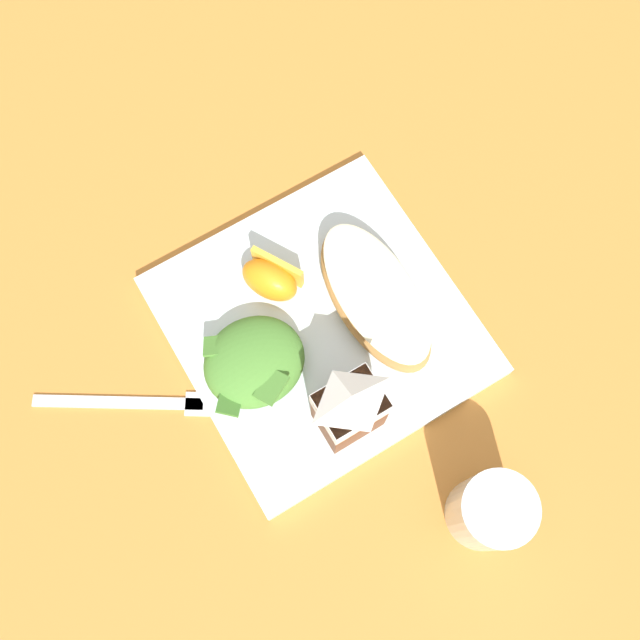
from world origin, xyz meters
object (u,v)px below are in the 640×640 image
object	(u,v)px
cheesy_pizza_bread	(375,297)
milk_carton	(350,408)
white_plate	(320,325)
green_salad_pile	(254,362)
drinking_clear_cup	(490,511)
orange_wedge_front	(271,279)
metal_fork	(143,403)

from	to	relation	value
cheesy_pizza_bread	milk_carton	size ratio (longest dim) A/B	1.56
white_plate	cheesy_pizza_bread	size ratio (longest dim) A/B	1.63
white_plate	green_salad_pile	size ratio (longest dim) A/B	2.65
drinking_clear_cup	white_plate	bearing A→B (deg)	-81.60
orange_wedge_front	metal_fork	bearing A→B (deg)	12.49
green_salad_pile	milk_carton	world-z (taller)	milk_carton
milk_carton	orange_wedge_front	distance (m)	0.16
metal_fork	white_plate	bearing A→B (deg)	173.30
white_plate	metal_fork	distance (m)	0.19
green_salad_pile	metal_fork	bearing A→B (deg)	-14.43
green_salad_pile	drinking_clear_cup	world-z (taller)	drinking_clear_cup
white_plate	green_salad_pile	distance (m)	0.08
milk_carton	orange_wedge_front	bearing A→B (deg)	-92.10
metal_fork	drinking_clear_cup	size ratio (longest dim) A/B	1.90
metal_fork	drinking_clear_cup	distance (m)	0.35
orange_wedge_front	drinking_clear_cup	world-z (taller)	drinking_clear_cup
drinking_clear_cup	cheesy_pizza_bread	bearing A→B (deg)	-95.80
drinking_clear_cup	orange_wedge_front	bearing A→B (deg)	-79.19
milk_carton	cheesy_pizza_bread	bearing A→B (deg)	-134.29
white_plate	drinking_clear_cup	bearing A→B (deg)	98.40
orange_wedge_front	drinking_clear_cup	bearing A→B (deg)	100.81
white_plate	cheesy_pizza_bread	bearing A→B (deg)	170.41
green_salad_pile	orange_wedge_front	xyz separation A→B (m)	(-0.06, -0.07, -0.00)
cheesy_pizza_bread	metal_fork	world-z (taller)	cheesy_pizza_bread
green_salad_pile	milk_carton	xyz separation A→B (m)	(-0.05, 0.09, 0.04)
metal_fork	drinking_clear_cup	world-z (taller)	drinking_clear_cup
orange_wedge_front	metal_fork	xyz separation A→B (m)	(0.17, 0.04, -0.03)
milk_carton	drinking_clear_cup	xyz separation A→B (m)	(-0.06, 0.14, -0.03)
cheesy_pizza_bread	drinking_clear_cup	bearing A→B (deg)	84.20
white_plate	milk_carton	distance (m)	0.12
white_plate	drinking_clear_cup	size ratio (longest dim) A/B	3.16
green_salad_pile	metal_fork	size ratio (longest dim) A/B	0.63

